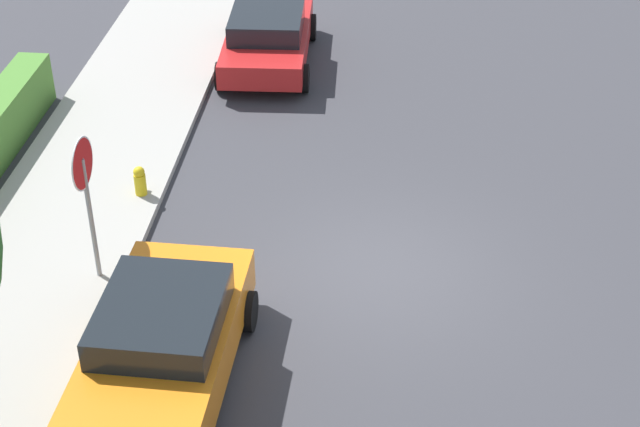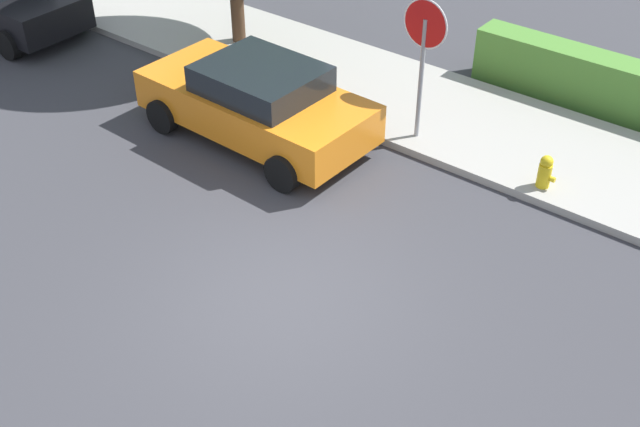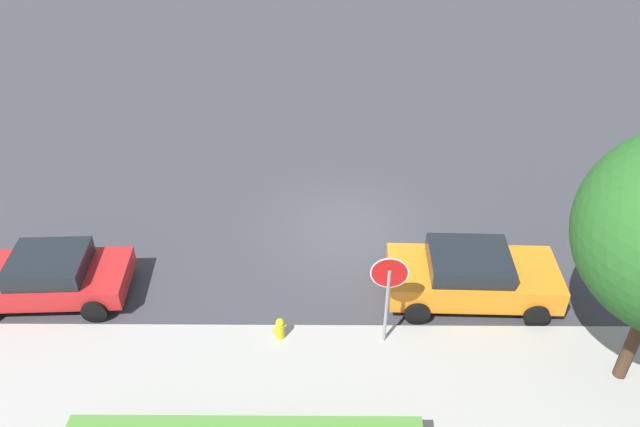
# 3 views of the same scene
# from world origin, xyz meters

# --- Properties ---
(ground_plane) EXTENTS (60.00, 60.00, 0.00)m
(ground_plane) POSITION_xyz_m (0.00, 0.00, 0.00)
(ground_plane) COLOR #38383D
(sidewalk_curb) EXTENTS (32.00, 3.03, 0.14)m
(sidewalk_curb) POSITION_xyz_m (0.00, 5.65, 0.07)
(sidewalk_curb) COLOR #9E9B93
(sidewalk_curb) RESTS_ON ground_plane
(stop_sign) EXTENTS (0.85, 0.08, 2.68)m
(stop_sign) POSITION_xyz_m (-0.77, 4.59, 1.87)
(stop_sign) COLOR gray
(stop_sign) RESTS_ON ground_plane
(parked_car_orange) EXTENTS (4.34, 2.19, 1.45)m
(parked_car_orange) POSITION_xyz_m (-3.09, 2.96, 0.75)
(parked_car_orange) COLOR orange
(parked_car_orange) RESTS_ON ground_plane
(fire_hydrant) EXTENTS (0.30, 0.22, 0.72)m
(fire_hydrant) POSITION_xyz_m (1.71, 4.51, 0.36)
(fire_hydrant) COLOR gold
(fire_hydrant) RESTS_ON ground_plane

